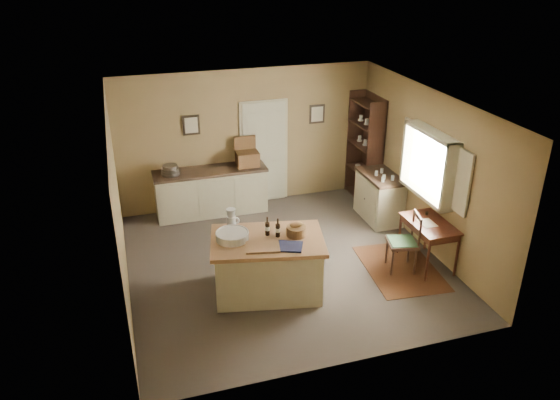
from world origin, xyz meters
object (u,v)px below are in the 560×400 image
at_px(work_island, 267,264).
at_px(writing_desk, 429,228).
at_px(right_cabinet, 379,196).
at_px(shelving_unit, 367,148).
at_px(sideboard, 212,190).
at_px(desk_chair, 402,243).

bearing_deg(work_island, writing_desk, 11.49).
distance_m(work_island, writing_desk, 2.70).
bearing_deg(right_cabinet, shelving_unit, 80.88).
distance_m(sideboard, shelving_unit, 3.20).
height_order(desk_chair, shelving_unit, shelving_unit).
bearing_deg(work_island, right_cabinet, 44.41).
relative_size(sideboard, shelving_unit, 1.00).
xyz_separation_m(writing_desk, right_cabinet, (-0.00, 1.74, -0.22)).
height_order(sideboard, desk_chair, sideboard).
relative_size(right_cabinet, shelving_unit, 0.49).
bearing_deg(desk_chair, right_cabinet, 88.09).
bearing_deg(right_cabinet, writing_desk, -89.99).
distance_m(writing_desk, shelving_unit, 2.74).
relative_size(sideboard, desk_chair, 2.22).
bearing_deg(sideboard, desk_chair, -49.27).
bearing_deg(work_island, desk_chair, 11.17).
relative_size(writing_desk, desk_chair, 1.01).
relative_size(desk_chair, right_cabinet, 0.91).
height_order(work_island, writing_desk, work_island).
relative_size(desk_chair, shelving_unit, 0.45).
xyz_separation_m(writing_desk, desk_chair, (-0.47, -0.01, -0.19)).
bearing_deg(desk_chair, sideboard, 143.91).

